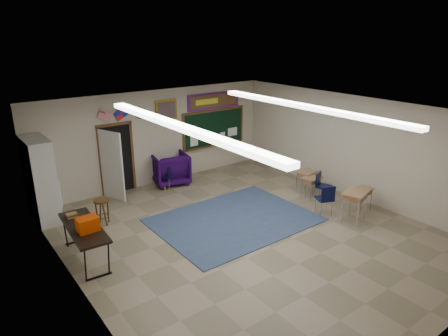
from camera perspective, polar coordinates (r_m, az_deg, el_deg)
floor at (r=9.93m, az=3.47°, el=-9.40°), size 9.00×9.00×0.00m
back_wall at (r=12.89m, az=-9.51°, el=4.33°), size 8.00×0.04×3.00m
front_wall at (r=6.90m, az=29.30°, el=-11.54°), size 8.00×0.04×3.00m
left_wall at (r=7.54m, az=-20.35°, el=-7.59°), size 0.04×9.00×3.00m
right_wall at (r=12.18m, az=18.11°, el=2.77°), size 0.04×9.00×3.00m
ceiling at (r=8.90m, az=3.85°, el=7.84°), size 8.00×9.00×0.04m
area_rug at (r=10.58m, az=1.47°, el=-7.40°), size 4.00×3.00×0.02m
fluorescent_strips at (r=8.91m, az=3.85°, el=7.46°), size 3.86×6.00×0.10m
doorway at (r=12.28m, az=-15.25°, el=1.02°), size 1.10×0.89×2.16m
chalkboard at (r=13.98m, az=-1.42°, el=5.60°), size 2.55×0.14×1.30m
bulletin_board at (r=13.79m, az=-1.47°, el=9.59°), size 2.10×0.05×0.55m
framed_art_print at (r=12.83m, az=-8.25°, el=8.23°), size 0.75×0.05×0.65m
wall_clock at (r=12.43m, az=-11.90°, el=7.67°), size 0.32×0.05×0.32m
wall_flags at (r=12.05m, az=-15.55°, el=7.66°), size 1.16×0.06×0.70m
storage_cabinet at (r=11.23m, az=-24.70°, el=-1.59°), size 0.59×1.25×2.20m
wingback_armchair at (r=12.98m, az=-7.70°, el=-0.07°), size 1.29×1.31×1.01m
student_chair_reading at (r=12.63m, az=-8.24°, el=-1.27°), size 0.52×0.52×0.75m
student_chair_desk_a at (r=11.06m, az=14.13°, el=-4.37°), size 0.57×0.57×0.86m
student_chair_desk_b at (r=11.94m, az=14.07°, el=-2.66°), size 0.54×0.54×0.84m
student_desk_front_left at (r=12.05m, az=12.34°, el=-2.59°), size 0.58×0.45×0.66m
student_desk_front_right at (r=12.39m, az=11.68°, el=-1.80°), size 0.63×0.50×0.70m
student_desk_back_left at (r=10.89m, az=18.12°, el=-5.03°), size 0.79×0.67×0.81m
student_desk_back_right at (r=11.58m, az=18.98°, el=-4.10°), size 0.56×0.43×0.67m
folding_table at (r=9.22m, az=-19.19°, el=-9.85°), size 0.76×1.94×1.09m
wooden_stool at (r=10.68m, az=-16.97°, el=-5.98°), size 0.38×0.38×0.68m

